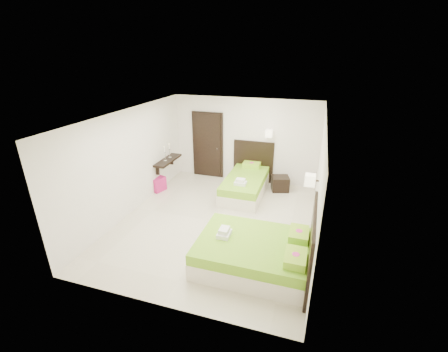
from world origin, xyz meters
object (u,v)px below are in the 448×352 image
(bed_single, at_px, (246,183))
(ottoman, at_px, (157,184))
(bed_double, at_px, (258,252))
(nightstand, at_px, (280,184))

(bed_single, xyz_separation_m, ottoman, (-2.58, -0.61, -0.11))
(ottoman, bearing_deg, bed_double, -34.98)
(bed_single, bearing_deg, bed_double, -72.59)
(bed_single, relative_size, ottoman, 5.07)
(nightstand, bearing_deg, bed_double, -106.29)
(bed_single, height_order, bed_double, bed_double)
(ottoman, bearing_deg, bed_single, 13.21)
(nightstand, bearing_deg, bed_single, -169.97)
(nightstand, relative_size, ottoman, 1.18)
(nightstand, distance_m, ottoman, 3.67)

